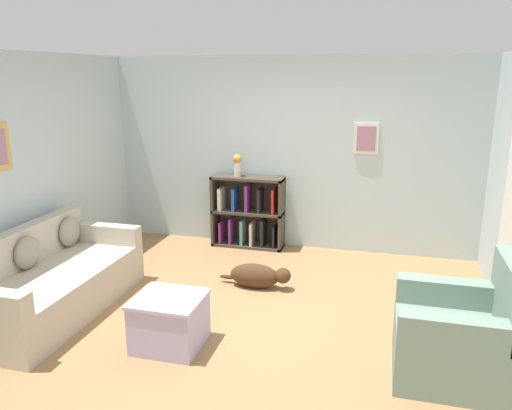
# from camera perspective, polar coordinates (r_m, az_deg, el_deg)

# --- Properties ---
(ground_plane) EXTENTS (14.00, 14.00, 0.00)m
(ground_plane) POSITION_cam_1_polar(r_m,az_deg,el_deg) (5.16, -1.17, -12.46)
(ground_plane) COLOR #997047
(wall_back) EXTENTS (5.60, 0.13, 2.60)m
(wall_back) POSITION_cam_1_polar(r_m,az_deg,el_deg) (6.86, 4.01, 5.85)
(wall_back) COLOR silver
(wall_back) RESTS_ON ground_plane
(wall_left) EXTENTS (0.13, 5.00, 2.60)m
(wall_left) POSITION_cam_1_polar(r_m,az_deg,el_deg) (5.93, -25.68, 3.01)
(wall_left) COLOR silver
(wall_left) RESTS_ON ground_plane
(couch) EXTENTS (0.95, 2.03, 0.83)m
(couch) POSITION_cam_1_polar(r_m,az_deg,el_deg) (5.55, -22.62, -8.20)
(couch) COLOR #B7AD99
(couch) RESTS_ON ground_plane
(bookshelf) EXTENTS (1.00, 0.32, 1.00)m
(bookshelf) POSITION_cam_1_polar(r_m,az_deg,el_deg) (6.97, -0.91, -0.90)
(bookshelf) COLOR #42382D
(bookshelf) RESTS_ON ground_plane
(recliner_chair) EXTENTS (0.94, 0.89, 0.98)m
(recliner_chair) POSITION_cam_1_polar(r_m,az_deg,el_deg) (4.42, 22.74, -13.62)
(recliner_chair) COLOR gray
(recliner_chair) RESTS_ON ground_plane
(coffee_table) EXTENTS (0.60, 0.55, 0.47)m
(coffee_table) POSITION_cam_1_polar(r_m,az_deg,el_deg) (4.60, -9.86, -12.84)
(coffee_table) COLOR #ADA3CC
(coffee_table) RESTS_ON ground_plane
(dog) EXTENTS (0.85, 0.25, 0.28)m
(dog) POSITION_cam_1_polar(r_m,az_deg,el_deg) (5.72, 0.20, -8.07)
(dog) COLOR #472D19
(dog) RESTS_ON ground_plane
(vase) EXTENTS (0.12, 0.12, 0.30)m
(vase) POSITION_cam_1_polar(r_m,az_deg,el_deg) (6.83, -2.14, 4.72)
(vase) COLOR silver
(vase) RESTS_ON bookshelf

